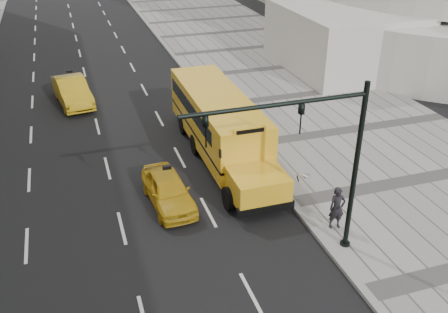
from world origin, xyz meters
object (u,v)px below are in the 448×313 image
object	(u,v)px
taxi_near	(168,190)
taxi_far	(72,91)
pedestrian	(337,208)
school_bus	(219,120)
traffic_signal	(320,154)

from	to	relation	value
taxi_near	taxi_far	world-z (taller)	taxi_far
taxi_near	pedestrian	size ratio (longest dim) A/B	2.29
school_bus	traffic_signal	bearing A→B (deg)	-85.41
taxi_near	pedestrian	world-z (taller)	pedestrian
school_bus	traffic_signal	world-z (taller)	traffic_signal
school_bus	taxi_near	distance (m)	5.17
school_bus	pedestrian	size ratio (longest dim) A/B	6.71
traffic_signal	pedestrian	bearing A→B (deg)	34.26
taxi_near	traffic_signal	bearing A→B (deg)	-54.05
taxi_far	traffic_signal	size ratio (longest dim) A/B	0.76
pedestrian	traffic_signal	xyz separation A→B (m)	(-1.60, -1.09, 3.08)
school_bus	traffic_signal	distance (m)	8.94
school_bus	taxi_near	bearing A→B (deg)	-132.07
school_bus	taxi_far	xyz separation A→B (m)	(-6.53, 9.05, -0.97)
taxi_near	traffic_signal	size ratio (longest dim) A/B	0.62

